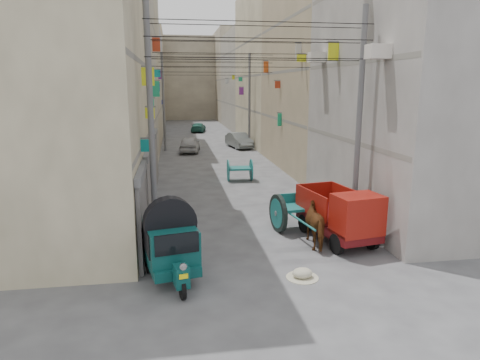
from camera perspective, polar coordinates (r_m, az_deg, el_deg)
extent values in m
plane|color=#454548|center=(10.29, 9.28, -18.92)|extent=(140.00, 140.00, 0.00)
cube|color=beige|center=(17.14, -27.21, 15.03)|extent=(8.00, 10.00, 13.00)
cube|color=gray|center=(16.50, -13.13, 4.69)|extent=(0.25, 9.80, 0.18)
cube|color=gray|center=(16.39, -13.66, 15.14)|extent=(0.25, 9.80, 0.18)
cube|color=#A29B8B|center=(27.80, -20.01, 13.08)|extent=(8.00, 12.00, 12.00)
cube|color=gray|center=(27.43, -11.53, 7.73)|extent=(0.25, 11.76, 0.18)
cube|color=gray|center=(27.36, -11.81, 14.00)|extent=(0.25, 11.76, 0.18)
cube|color=gray|center=(27.62, -12.10, 20.22)|extent=(0.25, 11.76, 0.18)
cube|color=#B8AE91|center=(40.68, -16.62, 14.28)|extent=(8.00, 14.00, 14.00)
cube|color=gray|center=(40.39, -10.76, 9.19)|extent=(0.25, 13.72, 0.18)
cube|color=gray|center=(40.35, -10.93, 13.44)|extent=(0.25, 13.72, 0.18)
cube|color=gray|center=(40.52, -11.11, 17.69)|extent=(0.25, 13.72, 0.18)
cube|color=#A6A19B|center=(54.56, -14.62, 12.64)|extent=(8.00, 14.00, 11.80)
cube|color=gray|center=(54.38, -10.33, 9.98)|extent=(0.25, 13.72, 0.18)
cube|color=gray|center=(54.34, -10.46, 13.14)|extent=(0.25, 13.72, 0.18)
cube|color=gray|center=(54.47, -10.58, 16.30)|extent=(0.25, 13.72, 0.18)
cube|color=tan|center=(67.53, -13.59, 13.29)|extent=(8.00, 12.00, 13.50)
cube|color=gray|center=(67.36, -10.09, 10.43)|extent=(0.25, 11.76, 0.18)
cube|color=gray|center=(67.34, -10.19, 12.98)|extent=(0.25, 11.76, 0.18)
cube|color=gray|center=(67.44, -10.29, 15.52)|extent=(0.25, 11.76, 0.18)
cube|color=#A6A19B|center=(19.65, 25.68, 14.66)|extent=(8.00, 10.00, 13.00)
cube|color=gray|center=(17.89, 14.32, 5.21)|extent=(0.25, 9.80, 0.18)
cube|color=gray|center=(17.78, 14.85, 14.84)|extent=(0.25, 9.80, 0.18)
cube|color=tan|center=(29.42, 13.21, 13.42)|extent=(8.00, 12.00, 12.00)
cube|color=gray|center=(28.28, 5.55, 8.05)|extent=(0.25, 11.76, 0.18)
cube|color=gray|center=(28.22, 5.68, 14.14)|extent=(0.25, 11.76, 0.18)
cube|color=gray|center=(28.47, 5.81, 20.18)|extent=(0.25, 11.76, 0.18)
cube|color=beige|center=(41.80, 6.44, 14.64)|extent=(8.00, 14.00, 14.00)
cube|color=gray|center=(40.98, 0.99, 9.45)|extent=(0.25, 13.72, 0.18)
cube|color=gray|center=(40.93, 1.01, 13.64)|extent=(0.25, 13.72, 0.18)
cube|color=gray|center=(41.11, 1.02, 17.83)|extent=(0.25, 13.72, 0.18)
cube|color=#A29B8B|center=(55.40, 2.52, 13.00)|extent=(8.00, 14.00, 11.80)
cube|color=gray|center=(54.81, -1.55, 10.19)|extent=(0.25, 13.72, 0.18)
cube|color=gray|center=(54.78, -1.57, 13.33)|extent=(0.25, 13.72, 0.18)
cube|color=gray|center=(54.91, -1.59, 16.46)|extent=(0.25, 13.72, 0.18)
cube|color=#B8AE91|center=(68.21, 0.31, 13.62)|extent=(8.00, 12.00, 13.50)
cube|color=gray|center=(67.72, -2.99, 10.61)|extent=(0.25, 11.76, 0.18)
cube|color=gray|center=(67.69, -3.02, 13.15)|extent=(0.25, 11.76, 0.18)
cube|color=gray|center=(67.79, -3.05, 15.68)|extent=(0.25, 11.76, 0.18)
cube|color=#B8AE91|center=(74.39, -6.84, 13.24)|extent=(22.00, 10.00, 13.00)
cube|color=#4E4F54|center=(13.76, -12.83, -4.91)|extent=(0.12, 3.00, 2.60)
cube|color=#5C5C5F|center=(13.41, -13.04, 1.02)|extent=(0.18, 3.20, 0.25)
cube|color=#4E4F54|center=(17.33, -12.05, -1.30)|extent=(0.12, 3.00, 2.60)
cube|color=#5C5C5F|center=(17.05, -12.20, 3.45)|extent=(0.18, 3.20, 0.25)
cube|color=#4E4F54|center=(20.94, -11.54, 1.08)|extent=(0.12, 3.00, 2.60)
cube|color=#5C5C5F|center=(20.71, -11.66, 5.02)|extent=(0.18, 3.20, 0.25)
cube|color=#4E4F54|center=(24.67, -11.17, 2.79)|extent=(0.12, 3.00, 2.60)
cube|color=#5C5C5F|center=(24.48, -11.26, 6.14)|extent=(0.18, 3.20, 0.25)
cube|color=#1C9A65|center=(43.13, 0.06, 13.29)|extent=(0.38, 0.08, 0.41)
cube|color=yellow|center=(49.97, -10.16, 10.28)|extent=(0.27, 0.08, 0.71)
cube|color=#0D9795|center=(14.91, -12.26, 4.52)|extent=(0.44, 0.08, 0.42)
cube|color=#1C9A65|center=(24.13, -11.22, 11.83)|extent=(0.45, 0.08, 0.84)
cube|color=#BCBCBC|center=(53.62, -1.77, 13.04)|extent=(0.41, 0.08, 0.59)
cube|color=yellow|center=(18.14, -11.92, 8.73)|extent=(0.38, 0.08, 0.44)
cube|color=#742487|center=(42.39, 0.18, 11.78)|extent=(0.43, 0.08, 0.72)
cube|color=yellow|center=(48.42, -0.90, 13.51)|extent=(0.28, 0.08, 0.44)
cube|color=#AB3016|center=(28.45, -11.11, 17.30)|extent=(0.48, 0.08, 0.84)
cube|color=#1725A4|center=(46.43, -10.22, 10.18)|extent=(0.31, 0.08, 0.44)
cube|color=#AB3016|center=(28.15, 5.03, 12.55)|extent=(0.35, 0.08, 0.45)
cube|color=#D15118|center=(31.72, 3.47, 14.79)|extent=(0.34, 0.08, 0.79)
cube|color=#1C9A65|center=(20.38, -11.78, 9.83)|extent=(0.28, 0.08, 0.52)
cube|color=#742487|center=(37.96, -10.65, 13.63)|extent=(0.28, 0.08, 0.74)
cube|color=#1C9A65|center=(27.75, 5.29, 8.02)|extent=(0.26, 0.08, 0.80)
cube|color=#0D9795|center=(18.97, 12.40, 16.27)|extent=(0.34, 0.08, 0.55)
cube|color=yellow|center=(16.90, -12.18, 13.33)|extent=(0.47, 0.08, 0.67)
cube|color=#0D9795|center=(29.50, -10.97, 13.78)|extent=(0.40, 0.08, 0.47)
cube|color=#1725A4|center=(30.00, -10.94, 12.04)|extent=(0.32, 0.08, 0.55)
cube|color=yellow|center=(23.09, 8.19, 15.78)|extent=(0.47, 0.08, 0.35)
cube|color=#BCBCBC|center=(23.93, 7.80, 16.50)|extent=(0.32, 0.08, 0.89)
cube|color=yellow|center=(18.88, 12.34, 16.40)|extent=(0.44, 0.08, 0.69)
cube|color=#1C9A65|center=(14.55, -13.40, 2.88)|extent=(0.10, 3.20, 0.80)
cube|color=#0D9795|center=(23.46, -11.77, 6.47)|extent=(0.10, 3.20, 0.80)
cube|color=#742487|center=(35.42, -10.88, 8.44)|extent=(0.10, 3.20, 0.80)
cube|color=#0D9795|center=(47.39, -10.43, 9.41)|extent=(0.10, 3.20, 0.80)
cube|color=#0D9795|center=(16.09, 16.85, 3.57)|extent=(0.10, 3.20, 0.80)
cube|color=#0D9795|center=(24.44, 7.73, 6.85)|extent=(0.10, 3.20, 0.80)
cube|color=yellow|center=(36.07, 2.27, 8.71)|extent=(0.10, 3.20, 0.80)
cube|color=#D15118|center=(47.88, -0.54, 9.64)|extent=(0.10, 3.20, 0.80)
cube|color=beige|center=(14.88, 17.93, 15.98)|extent=(0.70, 0.55, 0.45)
cube|color=beige|center=(20.44, 10.19, 15.81)|extent=(0.70, 0.55, 0.45)
cylinder|color=#5C5C5F|center=(14.40, -11.76, 6.88)|extent=(0.20, 0.20, 8.00)
cylinder|color=#5C5C5F|center=(15.78, 15.56, 7.15)|extent=(0.20, 0.20, 8.00)
cylinder|color=#5C5C5F|center=(36.35, -10.16, 10.14)|extent=(0.20, 0.20, 8.00)
cylinder|color=#5C5C5F|center=(36.92, 1.27, 10.36)|extent=(0.20, 0.20, 8.00)
cylinder|color=black|center=(14.15, 3.04, 15.94)|extent=(7.40, 0.02, 0.02)
cylinder|color=black|center=(14.20, 3.07, 18.36)|extent=(7.40, 0.02, 0.02)
cylinder|color=black|center=(14.26, 3.09, 20.36)|extent=(7.40, 0.02, 0.02)
cylinder|color=black|center=(15.12, 2.23, 15.72)|extent=(7.40, 0.02, 0.02)
cylinder|color=black|center=(15.17, 2.25, 17.98)|extent=(7.40, 0.02, 0.02)
cylinder|color=black|center=(15.23, 2.27, 19.86)|extent=(7.40, 0.02, 0.02)
cylinder|color=black|center=(20.54, -0.82, 14.86)|extent=(7.40, 0.02, 0.02)
cylinder|color=black|center=(20.58, -0.82, 16.53)|extent=(7.40, 0.02, 0.02)
cylinder|color=black|center=(20.62, -0.83, 17.91)|extent=(7.40, 0.02, 0.02)
cylinder|color=black|center=(28.48, -3.15, 14.16)|extent=(7.40, 0.02, 0.02)
cylinder|color=black|center=(28.50, -3.17, 15.37)|extent=(7.40, 0.02, 0.02)
cylinder|color=black|center=(28.54, -3.18, 16.37)|extent=(7.40, 0.02, 0.02)
cylinder|color=black|center=(36.45, -4.46, 13.76)|extent=(7.40, 0.02, 0.02)
cylinder|color=black|center=(36.46, -4.48, 14.70)|extent=(7.40, 0.02, 0.02)
cylinder|color=black|center=(36.49, -4.49, 15.49)|extent=(7.40, 0.02, 0.02)
cylinder|color=black|center=(11.31, -7.70, -14.17)|extent=(0.23, 0.58, 0.57)
cylinder|color=black|center=(12.95, -12.10, -10.79)|extent=(0.23, 0.58, 0.57)
cylinder|color=black|center=(13.13, -7.22, -10.26)|extent=(0.23, 0.58, 0.57)
cube|color=#0B423F|center=(12.40, -9.12, -10.72)|extent=(1.63, 2.14, 0.28)
cube|color=#0B423F|center=(11.22, -7.81, -12.58)|extent=(0.44, 0.52, 0.56)
cylinder|color=silver|center=(10.87, -7.59, -11.38)|extent=(0.19, 0.09, 0.18)
cube|color=#FFE90E|center=(10.95, -7.52, -12.63)|extent=(0.22, 0.07, 0.12)
cube|color=#0B423F|center=(12.23, -9.27, -8.14)|extent=(1.64, 1.95, 0.96)
cube|color=black|center=(11.34, -8.41, -8.44)|extent=(1.15, 0.30, 0.56)
cube|color=black|center=(12.10, -12.41, -8.00)|extent=(0.29, 1.20, 0.66)
cube|color=black|center=(12.33, -6.21, -7.38)|extent=(0.29, 1.20, 0.66)
cube|color=silver|center=(11.60, -8.26, -12.00)|extent=(1.25, 0.31, 0.06)
cylinder|color=black|center=(15.96, 5.11, -4.43)|extent=(0.37, 1.43, 1.43)
cylinder|color=#16605D|center=(15.96, 5.11, -4.43)|extent=(0.34, 1.13, 1.11)
cylinder|color=#5C5C5F|center=(15.96, 5.11, -4.43)|extent=(0.25, 0.22, 0.18)
cylinder|color=black|center=(16.51, 9.36, -3.98)|extent=(0.37, 1.43, 1.43)
cylinder|color=#16605D|center=(16.51, 9.36, -3.98)|extent=(0.34, 1.13, 1.11)
cylinder|color=#5C5C5F|center=(16.51, 9.36, -3.98)|extent=(0.25, 0.22, 0.18)
cylinder|color=#5C5C5F|center=(16.22, 7.27, -4.20)|extent=(1.37, 0.30, 0.08)
cube|color=#16605D|center=(16.17, 7.29, -3.58)|extent=(1.23, 1.27, 0.10)
cube|color=#16605D|center=(16.56, 6.56, -2.37)|extent=(1.07, 0.25, 0.36)
cylinder|color=#16605D|center=(14.93, 7.93, -5.29)|extent=(0.44, 2.33, 0.07)
cylinder|color=#16605D|center=(15.29, 10.70, -4.97)|extent=(0.44, 2.33, 0.07)
cylinder|color=black|center=(14.30, 12.80, -8.31)|extent=(0.30, 0.70, 0.68)
cylinder|color=black|center=(16.15, 8.59, -5.72)|extent=(0.30, 0.70, 0.68)
cylinder|color=black|center=(15.02, 17.18, -7.55)|extent=(0.30, 0.70, 0.68)
cylinder|color=black|center=(16.78, 12.65, -5.18)|extent=(0.30, 0.70, 0.68)
cube|color=#510B0E|center=(15.47, 12.76, -5.83)|extent=(2.06, 3.60, 0.36)
cube|color=maroon|center=(14.32, 15.37, -4.45)|extent=(1.65, 1.32, 1.28)
cube|color=black|center=(13.91, 16.51, -4.57)|extent=(1.32, 0.30, 0.56)
cube|color=#510B0E|center=(15.84, 11.74, -4.29)|extent=(1.91, 2.49, 0.12)
cube|color=maroon|center=(15.36, 9.40, -3.01)|extent=(0.46, 2.23, 0.87)
cube|color=maroon|center=(16.11, 14.11, -2.50)|extent=(0.46, 2.23, 0.87)
cube|color=maroon|center=(16.65, 9.87, -1.82)|extent=(1.53, 0.33, 0.87)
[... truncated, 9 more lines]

